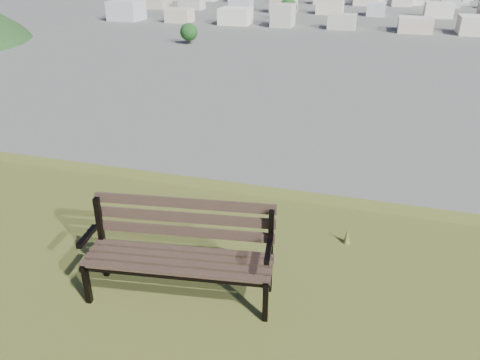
% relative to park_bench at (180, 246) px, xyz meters
% --- Properties ---
extents(park_bench, '(1.78, 0.79, 0.90)m').
position_rel_park_bench_xyz_m(park_bench, '(0.00, 0.00, 0.00)').
color(park_bench, '#3E2D24').
rests_on(park_bench, hilltop_mesa).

